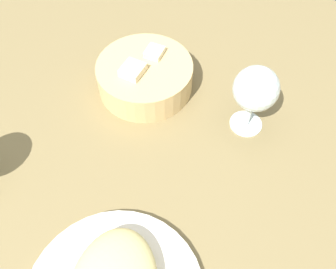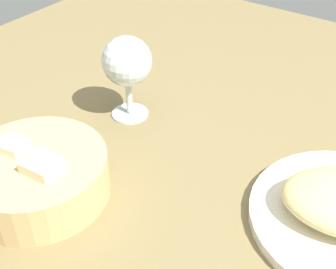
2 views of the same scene
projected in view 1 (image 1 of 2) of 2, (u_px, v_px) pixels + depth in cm
name	position (u px, v px, depth cm)	size (l,w,h in cm)	color
ground_plane	(115.00, 189.00, 61.01)	(140.00, 140.00, 2.00)	olive
bread_basket	(145.00, 76.00, 70.52)	(18.60, 18.60, 7.37)	tan
wine_glass_near	(255.00, 91.00, 59.95)	(7.80, 7.80, 13.73)	silver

